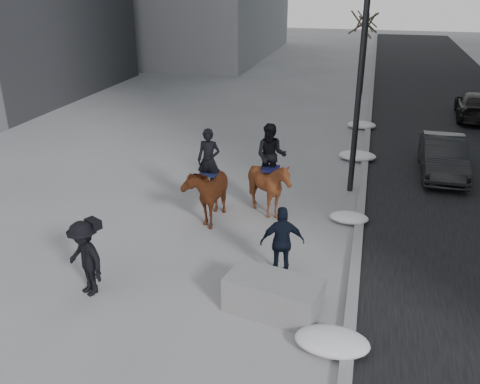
% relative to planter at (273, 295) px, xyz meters
% --- Properties ---
extents(ground, '(120.00, 120.00, 0.00)m').
position_rel_planter_xyz_m(ground, '(-1.39, 1.42, -0.39)').
color(ground, gray).
rests_on(ground, ground).
extents(road, '(8.00, 90.00, 0.01)m').
position_rel_planter_xyz_m(road, '(5.61, 11.42, -0.39)').
color(road, black).
rests_on(road, ground).
extents(curb, '(0.25, 90.00, 0.12)m').
position_rel_planter_xyz_m(curb, '(1.61, 11.42, -0.33)').
color(curb, gray).
rests_on(curb, ground).
extents(planter, '(2.11, 1.34, 0.78)m').
position_rel_planter_xyz_m(planter, '(0.00, 0.00, 0.00)').
color(planter, gray).
rests_on(planter, ground).
extents(car_near, '(1.46, 4.07, 1.33)m').
position_rel_planter_xyz_m(car_near, '(4.25, 9.36, 0.28)').
color(car_near, black).
rests_on(car_near, ground).
extents(car_far, '(2.19, 4.61, 1.30)m').
position_rel_planter_xyz_m(car_far, '(6.63, 17.76, 0.26)').
color(car_far, black).
rests_on(car_far, ground).
extents(tree_near, '(1.20, 1.20, 5.58)m').
position_rel_planter_xyz_m(tree_near, '(1.01, 14.79, 2.40)').
color(tree_near, '#3B2A22').
rests_on(tree_near, ground).
extents(tree_far, '(1.20, 1.20, 5.04)m').
position_rel_planter_xyz_m(tree_far, '(1.01, 22.21, 2.13)').
color(tree_far, '#332A1E').
rests_on(tree_far, ground).
extents(mounted_left, '(0.96, 2.06, 2.64)m').
position_rel_planter_xyz_m(mounted_left, '(-2.67, 3.93, 0.59)').
color(mounted_left, '#4F240F').
rests_on(mounted_left, ground).
extents(mounted_right, '(1.53, 1.70, 2.73)m').
position_rel_planter_xyz_m(mounted_right, '(-1.02, 4.59, 0.70)').
color(mounted_right, '#512510').
rests_on(mounted_right, ground).
extents(feeder, '(1.11, 0.99, 1.75)m').
position_rel_planter_xyz_m(feeder, '(-0.08, 1.44, 0.49)').
color(feeder, black).
rests_on(feeder, ground).
extents(camera_crew, '(1.31, 1.10, 1.75)m').
position_rel_planter_xyz_m(camera_crew, '(-4.10, -0.36, 0.50)').
color(camera_crew, black).
rests_on(camera_crew, ground).
extents(lamppost, '(0.25, 2.89, 9.09)m').
position_rel_planter_xyz_m(lamppost, '(1.21, 6.78, 4.60)').
color(lamppost, black).
rests_on(lamppost, ground).
extents(snow_piles, '(1.42, 16.35, 0.36)m').
position_rel_planter_xyz_m(snow_piles, '(1.31, 7.01, -0.22)').
color(snow_piles, silver).
rests_on(snow_piles, ground).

